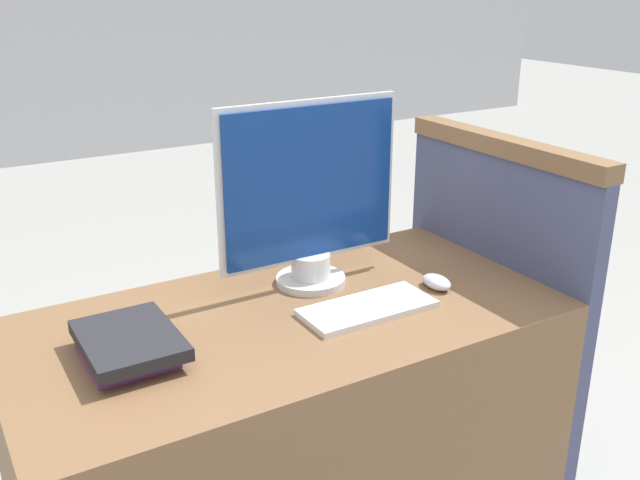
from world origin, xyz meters
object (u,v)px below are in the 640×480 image
at_px(mouse, 437,282).
at_px(book_stack, 128,345).
at_px(monitor, 310,197).
at_px(keyboard, 368,308).

xyz_separation_m(mouse, book_stack, (-0.81, 0.05, 0.01)).
bearing_deg(mouse, monitor, 143.73).
relative_size(keyboard, mouse, 3.59).
distance_m(monitor, book_stack, 0.60).
distance_m(monitor, mouse, 0.40).
xyz_separation_m(monitor, book_stack, (-0.54, -0.15, -0.21)).
bearing_deg(book_stack, mouse, -3.70).
bearing_deg(keyboard, monitor, 99.37).
relative_size(mouse, book_stack, 0.35).
relative_size(monitor, mouse, 5.48).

